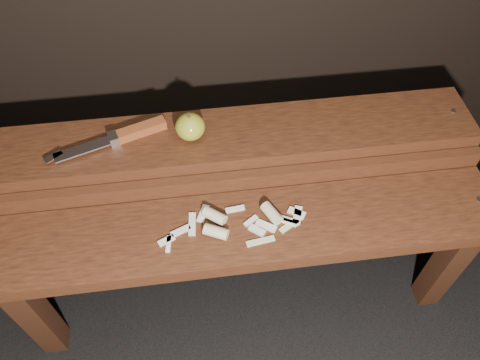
{
  "coord_description": "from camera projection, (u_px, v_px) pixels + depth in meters",
  "views": [
    {
      "loc": [
        -0.09,
        -0.62,
        1.33
      ],
      "look_at": [
        0.0,
        0.06,
        0.45
      ],
      "focal_mm": 35.0,
      "sensor_mm": 36.0,
      "label": 1
    }
  ],
  "objects": [
    {
      "name": "ground",
      "position": [
        243.0,
        286.0,
        1.43
      ],
      "size": [
        60.0,
        60.0,
        0.0
      ],
      "primitive_type": "plane",
      "color": "black"
    },
    {
      "name": "bench_front_tier",
      "position": [
        247.0,
        245.0,
        1.11
      ],
      "size": [
        1.2,
        0.2,
        0.42
      ],
      "color": "black",
      "rests_on": "ground"
    },
    {
      "name": "bench_rear_tier",
      "position": [
        235.0,
        157.0,
        1.2
      ],
      "size": [
        1.2,
        0.21,
        0.5
      ],
      "color": "black",
      "rests_on": "ground"
    },
    {
      "name": "apple",
      "position": [
        190.0,
        127.0,
        1.11
      ],
      "size": [
        0.07,
        0.07,
        0.08
      ],
      "color": "olive",
      "rests_on": "bench_rear_tier"
    },
    {
      "name": "knife",
      "position": [
        127.0,
        135.0,
        1.12
      ],
      "size": [
        0.29,
        0.11,
        0.03
      ],
      "color": "brown",
      "rests_on": "bench_rear_tier"
    },
    {
      "name": "apple_scraps",
      "position": [
        238.0,
        221.0,
        1.06
      ],
      "size": [
        0.35,
        0.13,
        0.03
      ],
      "color": "beige",
      "rests_on": "bench_front_tier"
    }
  ]
}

